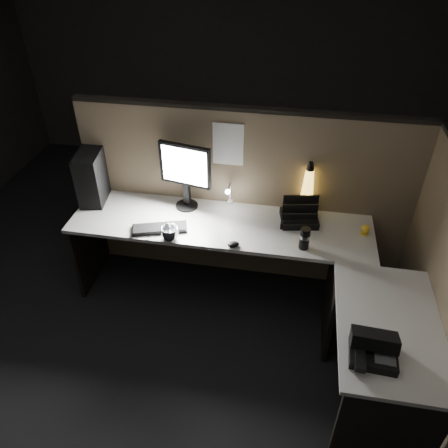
% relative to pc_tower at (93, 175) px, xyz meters
% --- Properties ---
extents(floor, '(6.00, 6.00, 0.00)m').
position_rel_pc_tower_xyz_m(floor, '(1.22, -0.78, -0.94)').
color(floor, black).
rests_on(floor, ground).
extents(room_shell, '(6.00, 6.00, 6.00)m').
position_rel_pc_tower_xyz_m(room_shell, '(1.22, -0.78, 0.68)').
color(room_shell, silver).
rests_on(room_shell, ground).
extents(partition_back, '(2.66, 0.06, 1.50)m').
position_rel_pc_tower_xyz_m(partition_back, '(1.22, 0.15, -0.19)').
color(partition_back, brown).
rests_on(partition_back, ground).
extents(partition_right, '(0.06, 1.66, 1.50)m').
position_rel_pc_tower_xyz_m(partition_right, '(2.55, -0.68, -0.19)').
color(partition_right, brown).
rests_on(partition_right, ground).
extents(desk, '(2.60, 1.60, 0.73)m').
position_rel_pc_tower_xyz_m(desk, '(1.40, -0.53, -0.36)').
color(desk, beige).
rests_on(desk, ground).
extents(pc_tower, '(0.24, 0.42, 0.42)m').
position_rel_pc_tower_xyz_m(pc_tower, '(0.00, 0.00, 0.00)').
color(pc_tower, black).
rests_on(pc_tower, desk).
extents(monitor, '(0.41, 0.18, 0.54)m').
position_rel_pc_tower_xyz_m(monitor, '(0.77, 0.01, 0.11)').
color(monitor, black).
rests_on(monitor, desk).
extents(keyboard, '(0.43, 0.25, 0.02)m').
position_rel_pc_tower_xyz_m(keyboard, '(0.64, -0.34, -0.20)').
color(keyboard, black).
rests_on(keyboard, desk).
extents(mouse, '(0.10, 0.09, 0.03)m').
position_rel_pc_tower_xyz_m(mouse, '(1.21, -0.44, -0.19)').
color(mouse, black).
rests_on(mouse, desk).
extents(clip_lamp, '(0.04, 0.16, 0.20)m').
position_rel_pc_tower_xyz_m(clip_lamp, '(1.10, 0.04, -0.09)').
color(clip_lamp, silver).
rests_on(clip_lamp, desk).
extents(organizer, '(0.31, 0.28, 0.21)m').
position_rel_pc_tower_xyz_m(organizer, '(1.66, -0.05, -0.16)').
color(organizer, black).
rests_on(organizer, desk).
extents(lava_lamp, '(0.12, 0.12, 0.44)m').
position_rel_pc_tower_xyz_m(lava_lamp, '(1.70, 0.08, -0.02)').
color(lava_lamp, black).
rests_on(lava_lamp, desk).
extents(travel_mug, '(0.07, 0.07, 0.17)m').
position_rel_pc_tower_xyz_m(travel_mug, '(1.70, -0.37, -0.13)').
color(travel_mug, black).
rests_on(travel_mug, desk).
extents(steel_mug, '(0.17, 0.17, 0.10)m').
position_rel_pc_tower_xyz_m(steel_mug, '(0.75, -0.44, -0.16)').
color(steel_mug, silver).
rests_on(steel_mug, desk).
extents(figurine, '(0.06, 0.06, 0.06)m').
position_rel_pc_tower_xyz_m(figurine, '(2.14, -0.14, -0.15)').
color(figurine, yellow).
rests_on(figurine, desk).
extents(pinned_paper, '(0.23, 0.00, 0.33)m').
position_rel_pc_tower_xyz_m(pinned_paper, '(1.08, 0.11, 0.30)').
color(pinned_paper, white).
rests_on(pinned_paper, partition_back).
extents(desk_phone, '(0.26, 0.27, 0.15)m').
position_rel_pc_tower_xyz_m(desk_phone, '(2.09, -1.22, -0.15)').
color(desk_phone, black).
rests_on(desk_phone, desk).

